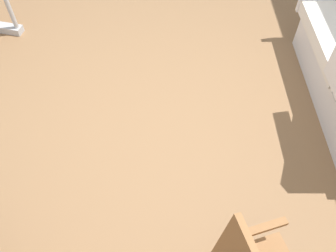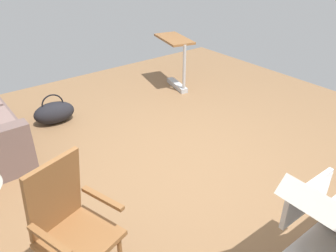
# 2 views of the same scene
# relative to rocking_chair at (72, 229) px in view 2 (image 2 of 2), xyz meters

# --- Properties ---
(ground_plane) EXTENTS (6.78, 6.78, 0.00)m
(ground_plane) POSITION_rel_rocking_chair_xyz_m (0.66, -1.62, -0.50)
(ground_plane) COLOR olive
(rocking_chair) EXTENTS (0.87, 0.68, 1.05)m
(rocking_chair) POSITION_rel_rocking_chair_xyz_m (0.00, 0.00, 0.00)
(rocking_chair) COLOR brown
(rocking_chair) RESTS_ON ground
(overbed_table) EXTENTS (0.88, 0.57, 0.84)m
(overbed_table) POSITION_rel_rocking_chair_xyz_m (2.53, -2.98, 0.03)
(overbed_table) COLOR #B2B5BA
(overbed_table) RESTS_ON ground
(duffel_bag) EXTENTS (0.38, 0.59, 0.43)m
(duffel_bag) POSITION_rel_rocking_chair_xyz_m (2.53, -0.80, -0.35)
(duffel_bag) COLOR black
(duffel_bag) RESTS_ON ground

